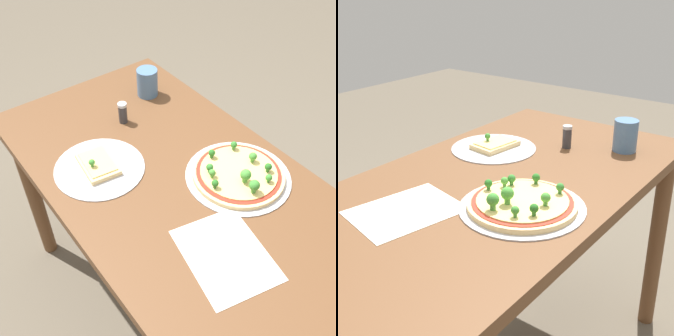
% 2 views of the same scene
% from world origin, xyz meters
% --- Properties ---
extents(dining_table, '(1.33, 0.71, 0.77)m').
position_xyz_m(dining_table, '(0.00, 0.00, 0.66)').
color(dining_table, brown).
rests_on(dining_table, ground_plane).
extents(pizza_tray_whole, '(0.32, 0.32, 0.07)m').
position_xyz_m(pizza_tray_whole, '(0.10, 0.15, 0.79)').
color(pizza_tray_whole, '#B7B7BC').
rests_on(pizza_tray_whole, dining_table).
extents(pizza_tray_slice, '(0.28, 0.28, 0.05)m').
position_xyz_m(pizza_tray_slice, '(-0.19, -0.17, 0.78)').
color(pizza_tray_slice, '#B7B7BC').
rests_on(pizza_tray_slice, dining_table).
extents(drinking_cup, '(0.08, 0.08, 0.11)m').
position_xyz_m(drinking_cup, '(-0.44, 0.19, 0.83)').
color(drinking_cup, '#4C7099').
rests_on(drinking_cup, dining_table).
extents(condiment_shaker, '(0.03, 0.03, 0.08)m').
position_xyz_m(condiment_shaker, '(-0.35, 0.03, 0.81)').
color(condiment_shaker, '#333338').
rests_on(condiment_shaker, dining_table).
extents(paper_menu, '(0.30, 0.25, 0.00)m').
position_xyz_m(paper_menu, '(0.29, -0.07, 0.77)').
color(paper_menu, silver).
rests_on(paper_menu, dining_table).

